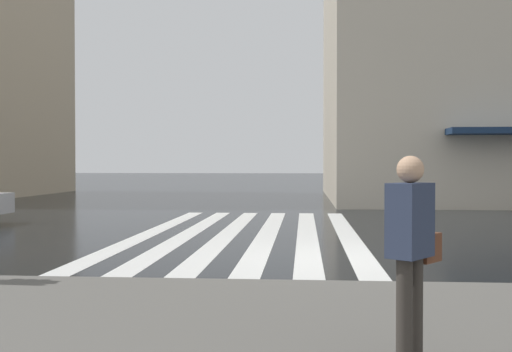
# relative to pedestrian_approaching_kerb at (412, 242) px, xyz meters

# --- Properties ---
(ground_plane) EXTENTS (220.00, 220.00, 0.00)m
(ground_plane) POSITION_rel_pedestrian_approaching_kerb_xyz_m (6.50, 0.25, -1.13)
(ground_plane) COLOR black
(zebra_crossing) EXTENTS (13.00, 5.50, 0.01)m
(zebra_crossing) POSITION_rel_pedestrian_approaching_kerb_xyz_m (10.50, 2.29, -1.13)
(zebra_crossing) COLOR silver
(zebra_crossing) RESTS_ON ground_plane
(pedestrian_approaching_kerb) EXTENTS (0.62, 0.53, 1.68)m
(pedestrian_approaching_kerb) POSITION_rel_pedestrian_approaching_kerb_xyz_m (0.00, 0.00, 0.00)
(pedestrian_approaching_kerb) COLOR #2D3851
(pedestrian_approaching_kerb) RESTS_ON sidewalk_pavement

